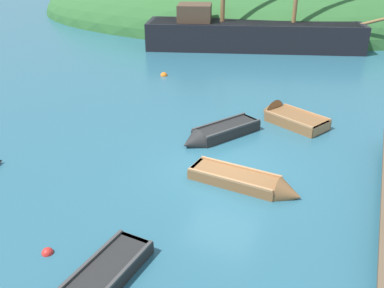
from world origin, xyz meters
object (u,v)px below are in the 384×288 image
(rowboat_outer_left, at_px, (250,184))
(buoy_red, at_px, (48,253))
(rowboat_far, at_px, (287,118))
(buoy_orange, at_px, (164,76))
(sailing_ship, at_px, (251,38))
(rowboat_center, at_px, (218,134))

(rowboat_outer_left, xyz_separation_m, buoy_red, (-3.64, -4.83, -0.11))
(rowboat_far, relative_size, buoy_orange, 8.04)
(rowboat_outer_left, distance_m, rowboat_far, 5.54)
(sailing_ship, relative_size, rowboat_far, 5.27)
(rowboat_far, xyz_separation_m, buoy_red, (-3.60, -10.37, -0.14))
(sailing_ship, height_order, buoy_red, sailing_ship)
(rowboat_center, distance_m, buoy_orange, 8.43)
(sailing_ship, bearing_deg, rowboat_center, -97.06)
(sailing_ship, distance_m, rowboat_far, 12.90)
(rowboat_far, relative_size, rowboat_center, 0.93)
(buoy_red, distance_m, buoy_orange, 14.68)
(rowboat_outer_left, bearing_deg, sailing_ship, 110.90)
(rowboat_far, xyz_separation_m, buoy_orange, (-7.60, 3.75, -0.14))
(buoy_red, bearing_deg, sailing_ship, 93.58)
(rowboat_far, xyz_separation_m, rowboat_center, (-2.09, -2.63, 0.00))
(buoy_orange, bearing_deg, rowboat_outer_left, -50.59)
(buoy_red, bearing_deg, rowboat_center, 78.91)
(rowboat_center, relative_size, buoy_orange, 8.61)
(rowboat_far, bearing_deg, buoy_orange, -0.44)
(rowboat_outer_left, distance_m, buoy_orange, 12.03)
(sailing_ship, xyz_separation_m, rowboat_outer_left, (5.03, -17.42, -0.58))
(rowboat_center, bearing_deg, sailing_ship, -139.05)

